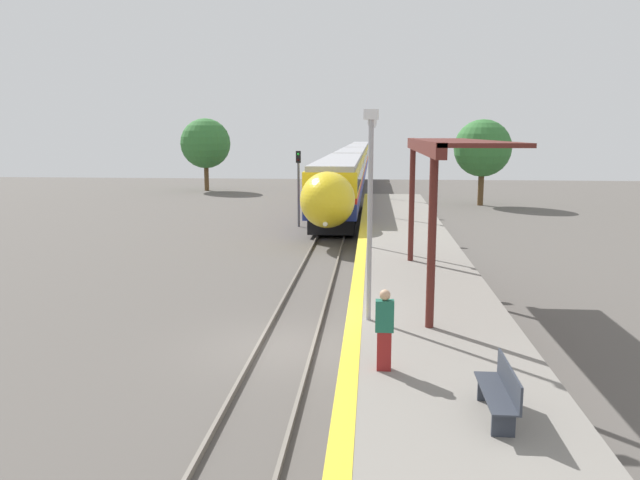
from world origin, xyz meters
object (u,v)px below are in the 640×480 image
object	(u,v)px
railway_signal	(298,181)
lamppost_mid	(371,174)
train	(354,162)
lamppost_farthest	(373,156)
lamppost_far	(372,162)
person_waiting	(384,329)
lamppost_near	(370,202)
platform_bench	(501,390)

from	to	relation	value
railway_signal	lamppost_mid	size ratio (longest dim) A/B	0.88
train	railway_signal	distance (m)	35.68
lamppost_farthest	railway_signal	bearing A→B (deg)	-117.57
train	lamppost_far	world-z (taller)	lamppost_far
lamppost_far	person_waiting	bearing A→B (deg)	-89.19
lamppost_far	lamppost_farthest	bearing A→B (deg)	90.00
train	lamppost_far	bearing A→B (deg)	-86.71
lamppost_near	railway_signal	bearing A→B (deg)	101.31
railway_signal	lamppost_near	xyz separation A→B (m)	(4.36, -21.81, 1.19)
platform_bench	lamppost_near	distance (m)	6.23
railway_signal	lamppost_near	world-z (taller)	lamppost_near
person_waiting	lamppost_far	bearing A→B (deg)	90.81
person_waiting	lamppost_mid	bearing A→B (deg)	91.42
lamppost_mid	lamppost_far	size ratio (longest dim) A/B	1.00
lamppost_mid	lamppost_far	xyz separation A→B (m)	(0.00, 10.06, 0.00)
lamppost_farthest	train	bearing A→B (deg)	94.51
lamppost_near	lamppost_far	bearing A→B (deg)	90.00
railway_signal	lamppost_far	distance (m)	4.83
platform_bench	lamppost_mid	world-z (taller)	lamppost_mid
person_waiting	lamppost_mid	xyz separation A→B (m)	(-0.33, 13.37, 2.13)
lamppost_farthest	person_waiting	bearing A→B (deg)	-89.43
platform_bench	person_waiting	size ratio (longest dim) A/B	1.07
train	lamppost_farthest	xyz separation A→B (m)	(2.15, -27.25, 1.71)
person_waiting	lamppost_far	distance (m)	23.53
platform_bench	person_waiting	distance (m)	2.73
lamppost_near	lamppost_mid	world-z (taller)	same
train	platform_bench	world-z (taller)	train
platform_bench	lamppost_near	bearing A→B (deg)	112.71
railway_signal	lamppost_far	bearing A→B (deg)	-21.29
train	lamppost_far	size ratio (longest dim) A/B	17.03
lamppost_mid	platform_bench	bearing A→B (deg)	-81.81
train	lamppost_mid	bearing A→B (deg)	-87.40
lamppost_near	person_waiting	bearing A→B (deg)	-84.30
platform_bench	lamppost_mid	size ratio (longest dim) A/B	0.34
platform_bench	lamppost_far	xyz separation A→B (m)	(-2.21, 25.38, 2.49)
lamppost_far	lamppost_farthest	xyz separation A→B (m)	(0.00, 10.06, 0.00)
platform_bench	railway_signal	distance (m)	27.90
railway_signal	lamppost_farthest	xyz separation A→B (m)	(4.36, 8.36, 1.19)
lamppost_mid	lamppost_farthest	bearing A→B (deg)	90.00
railway_signal	lamppost_mid	world-z (taller)	lamppost_mid
train	lamppost_far	distance (m)	37.41
lamppost_farthest	lamppost_mid	bearing A→B (deg)	-90.00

